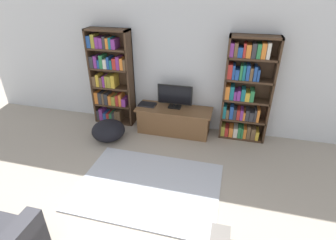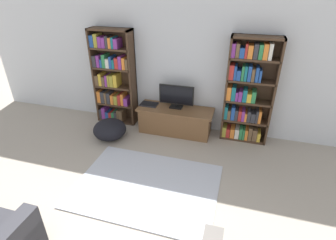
% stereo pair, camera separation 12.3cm
% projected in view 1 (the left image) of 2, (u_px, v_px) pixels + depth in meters
% --- Properties ---
extents(wall_back, '(8.80, 0.06, 2.60)m').
position_uv_depth(wall_back, '(185.00, 64.00, 4.90)').
color(wall_back, silver).
rests_on(wall_back, ground_plane).
extents(bookshelf_left, '(0.83, 0.30, 1.91)m').
position_uv_depth(bookshelf_left, '(111.00, 79.00, 5.24)').
color(bookshelf_left, '#422D1E').
rests_on(bookshelf_left, ground_plane).
extents(bookshelf_right, '(0.83, 0.30, 1.91)m').
position_uv_depth(bookshelf_right, '(245.00, 92.00, 4.68)').
color(bookshelf_right, '#422D1E').
rests_on(bookshelf_right, ground_plane).
extents(tv_stand, '(1.46, 0.53, 0.51)m').
position_uv_depth(tv_stand, '(174.00, 120.00, 5.16)').
color(tv_stand, brown).
rests_on(tv_stand, ground_plane).
extents(television, '(0.67, 0.16, 0.45)m').
position_uv_depth(television, '(175.00, 96.00, 4.97)').
color(television, black).
rests_on(television, tv_stand).
extents(laptop, '(0.34, 0.23, 0.03)m').
position_uv_depth(laptop, '(147.00, 104.00, 5.17)').
color(laptop, '#28282D').
rests_on(laptop, tv_stand).
extents(area_rug, '(2.07, 1.52, 0.02)m').
position_uv_depth(area_rug, '(149.00, 186.00, 3.88)').
color(area_rug, '#B2B7C1').
rests_on(area_rug, ground_plane).
extents(beanbag_ottoman, '(0.62, 0.62, 0.37)m').
position_uv_depth(beanbag_ottoman, '(108.00, 130.00, 4.94)').
color(beanbag_ottoman, black).
rests_on(beanbag_ottoman, ground_plane).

